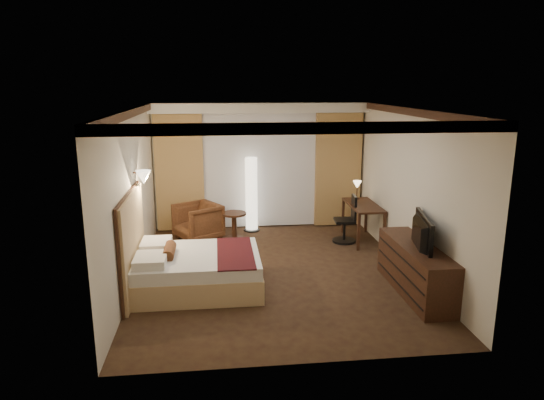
{
  "coord_description": "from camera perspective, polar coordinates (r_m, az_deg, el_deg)",
  "views": [
    {
      "loc": [
        -0.92,
        -7.56,
        3.08
      ],
      "look_at": [
        0.0,
        0.4,
        1.15
      ],
      "focal_mm": 32.0,
      "sensor_mm": 36.0,
      "label": 1
    }
  ],
  "objects": [
    {
      "name": "floor_lamp",
      "position": [
        10.25,
        -2.43,
        0.67
      ],
      "size": [
        0.34,
        0.34,
        1.6
      ],
      "primitive_type": null,
      "color": "white",
      "rests_on": "floor"
    },
    {
      "name": "ceiling",
      "position": [
        7.62,
        0.35,
        10.69
      ],
      "size": [
        4.5,
        5.5,
        0.01
      ],
      "primitive_type": "cube",
      "color": "white",
      "rests_on": "back_wall"
    },
    {
      "name": "office_chair",
      "position": [
        9.68,
        8.54,
        -2.2
      ],
      "size": [
        0.5,
        0.5,
        0.96
      ],
      "primitive_type": null,
      "rotation": [
        0.0,
        0.0,
        -0.08
      ],
      "color": "black",
      "rests_on": "floor"
    },
    {
      "name": "bed",
      "position": [
        7.6,
        -8.65,
        -8.27
      ],
      "size": [
        1.89,
        1.48,
        0.55
      ],
      "primitive_type": null,
      "color": "white",
      "rests_on": "floor"
    },
    {
      "name": "wall_sconce",
      "position": [
        8.02,
        -14.89,
        2.59
      ],
      "size": [
        0.24,
        0.24,
        0.24
      ],
      "primitive_type": null,
      "color": "white",
      "rests_on": "left_wall"
    },
    {
      "name": "right_wall",
      "position": [
        8.38,
        15.8,
        1.11
      ],
      "size": [
        0.02,
        5.5,
        2.7
      ],
      "primitive_type": "cube",
      "color": "beige",
      "rests_on": "floor"
    },
    {
      "name": "curtain_right_drape",
      "position": [
        10.66,
        7.76,
        3.53
      ],
      "size": [
        1.0,
        0.14,
        2.45
      ],
      "primitive_type": "cube",
      "color": "tan",
      "rests_on": "back_wall"
    },
    {
      "name": "floor",
      "position": [
        8.21,
        0.32,
        -8.48
      ],
      "size": [
        4.5,
        5.5,
        0.01
      ],
      "primitive_type": "cube",
      "color": "black",
      "rests_on": "ground"
    },
    {
      "name": "desk",
      "position": [
        9.86,
        10.61,
        -2.61
      ],
      "size": [
        0.55,
        1.24,
        0.75
      ],
      "primitive_type": null,
      "color": "black",
      "rests_on": "floor"
    },
    {
      "name": "television",
      "position": [
        7.42,
        16.64,
        -2.94
      ],
      "size": [
        0.81,
        1.15,
        0.14
      ],
      "primitive_type": "imported",
      "rotation": [
        0.0,
        0.0,
        1.36
      ],
      "color": "black",
      "rests_on": "dresser"
    },
    {
      "name": "armchair",
      "position": [
        9.88,
        -8.74,
        -2.32
      ],
      "size": [
        1.04,
        1.06,
        0.81
      ],
      "primitive_type": "imported",
      "rotation": [
        0.0,
        0.0,
        -1.02
      ],
      "color": "#442A14",
      "rests_on": "floor"
    },
    {
      "name": "side_table",
      "position": [
        9.85,
        -4.47,
        -3.04
      ],
      "size": [
        0.5,
        0.5,
        0.55
      ],
      "primitive_type": null,
      "color": "black",
      "rests_on": "floor"
    },
    {
      "name": "back_wall",
      "position": [
        10.49,
        -1.47,
        4.05
      ],
      "size": [
        4.5,
        0.02,
        2.7
      ],
      "primitive_type": "cube",
      "color": "beige",
      "rests_on": "floor"
    },
    {
      "name": "headboard",
      "position": [
        7.54,
        -16.09,
        -5.01
      ],
      "size": [
        0.12,
        1.78,
        1.5
      ],
      "primitive_type": null,
      "color": "tan",
      "rests_on": "floor"
    },
    {
      "name": "soffit",
      "position": [
        10.11,
        -1.39,
        10.82
      ],
      "size": [
        4.5,
        0.5,
        0.2
      ],
      "primitive_type": "cube",
      "color": "white",
      "rests_on": "ceiling"
    },
    {
      "name": "left_wall",
      "position": [
        7.87,
        -16.16,
        0.3
      ],
      "size": [
        0.02,
        5.5,
        2.7
      ],
      "primitive_type": "cube",
      "color": "beige",
      "rests_on": "floor"
    },
    {
      "name": "dresser",
      "position": [
        7.64,
        16.51,
        -7.8
      ],
      "size": [
        0.5,
        1.92,
        0.75
      ],
      "primitive_type": null,
      "color": "black",
      "rests_on": "floor"
    },
    {
      "name": "curtain_left_drape",
      "position": [
        10.36,
        -10.82,
        3.13
      ],
      "size": [
        1.0,
        0.14,
        2.45
      ],
      "primitive_type": "cube",
      "color": "tan",
      "rests_on": "back_wall"
    },
    {
      "name": "desk_lamp",
      "position": [
        10.17,
        9.97,
        1.07
      ],
      "size": [
        0.18,
        0.18,
        0.34
      ],
      "primitive_type": null,
      "color": "#FFD899",
      "rests_on": "desk"
    },
    {
      "name": "curtain_sheer",
      "position": [
        10.43,
        -1.43,
        3.44
      ],
      "size": [
        2.48,
        0.04,
        2.45
      ],
      "primitive_type": "cube",
      "color": "silver",
      "rests_on": "back_wall"
    },
    {
      "name": "crown_molding",
      "position": [
        7.63,
        0.35,
        10.24
      ],
      "size": [
        4.5,
        5.5,
        0.12
      ],
      "primitive_type": null,
      "color": "black",
      "rests_on": "ceiling"
    }
  ]
}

